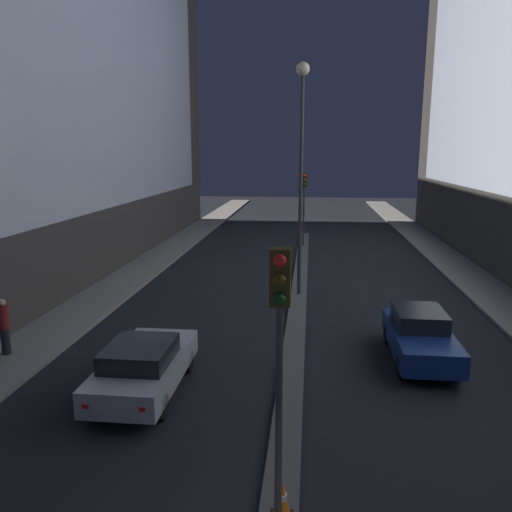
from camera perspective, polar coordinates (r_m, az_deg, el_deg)
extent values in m
cube|color=#423D38|center=(28.54, -22.75, 19.07)|extent=(6.00, 41.34, 20.70)
cube|color=white|center=(27.45, -17.04, 21.96)|extent=(0.05, 35.14, 15.73)
cube|color=#56544F|center=(22.66, 4.91, -4.26)|extent=(0.71, 32.92, 0.14)
cylinder|color=#383838|center=(8.55, 2.62, -18.17)|extent=(0.12, 0.12, 3.89)
cube|color=#3D3814|center=(7.63, 2.79, -2.41)|extent=(0.32, 0.28, 0.90)
sphere|color=red|center=(7.39, 2.73, -0.50)|extent=(0.20, 0.20, 0.20)
sphere|color=#4C380A|center=(7.46, 2.70, -2.75)|extent=(0.20, 0.20, 0.20)
sphere|color=#0F3D19|center=(7.54, 2.68, -4.95)|extent=(0.20, 0.20, 0.20)
cylinder|color=#383838|center=(33.60, 5.47, 4.55)|extent=(0.12, 0.12, 3.89)
cube|color=#3D3814|center=(33.38, 5.55, 8.64)|extent=(0.32, 0.28, 0.90)
sphere|color=red|center=(33.18, 5.56, 9.13)|extent=(0.20, 0.20, 0.20)
sphere|color=#4C380A|center=(33.20, 5.55, 8.62)|extent=(0.20, 0.20, 0.20)
sphere|color=#0F3D19|center=(33.22, 5.54, 8.10)|extent=(0.20, 0.20, 0.20)
cylinder|color=#383838|center=(21.53, 5.12, 7.71)|extent=(0.16, 0.16, 9.32)
sphere|color=#F9EAB2|center=(21.72, 5.37, 20.52)|extent=(0.56, 0.56, 0.56)
cone|color=orange|center=(9.51, 2.95, -25.92)|extent=(0.34, 0.34, 0.73)
cylinder|color=white|center=(9.49, 2.95, -25.74)|extent=(0.19, 0.19, 0.10)
cube|color=#B2B2B7|center=(14.02, -12.59, -12.45)|extent=(1.91, 4.32, 0.67)
cube|color=black|center=(13.51, -13.14, -10.77)|extent=(1.62, 1.95, 0.49)
cube|color=red|center=(12.45, -18.92, -15.94)|extent=(0.14, 0.04, 0.10)
cube|color=red|center=(11.98, -12.88, -16.74)|extent=(0.14, 0.04, 0.10)
cylinder|color=black|center=(15.57, -13.93, -11.31)|extent=(0.22, 0.64, 0.64)
cylinder|color=black|center=(15.10, -7.78, -11.81)|extent=(0.22, 0.64, 0.64)
cylinder|color=black|center=(13.34, -17.99, -15.68)|extent=(0.22, 0.64, 0.64)
cylinder|color=black|center=(12.78, -10.78, -16.56)|extent=(0.22, 0.64, 0.64)
cube|color=navy|center=(16.36, 18.24, -9.10)|extent=(1.74, 4.11, 0.70)
cube|color=black|center=(16.44, 18.16, -6.73)|extent=(1.48, 1.85, 0.52)
cube|color=red|center=(18.14, 15.04, -6.70)|extent=(0.14, 0.04, 0.10)
cube|color=red|center=(18.37, 18.82, -6.70)|extent=(0.14, 0.04, 0.10)
cylinder|color=black|center=(17.52, 14.86, -8.70)|extent=(0.22, 0.64, 0.64)
cylinder|color=black|center=(17.81, 19.75, -8.67)|extent=(0.22, 0.64, 0.64)
cylinder|color=black|center=(15.19, 16.28, -12.06)|extent=(0.22, 0.64, 0.64)
cylinder|color=black|center=(15.53, 21.92, -11.92)|extent=(0.22, 0.64, 0.64)
cylinder|color=black|center=(17.64, -26.69, -8.72)|extent=(0.26, 0.26, 0.82)
cylinder|color=maroon|center=(17.40, -26.93, -6.31)|extent=(0.35, 0.35, 0.73)
sphere|color=beige|center=(17.26, -27.08, -4.77)|extent=(0.24, 0.24, 0.24)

